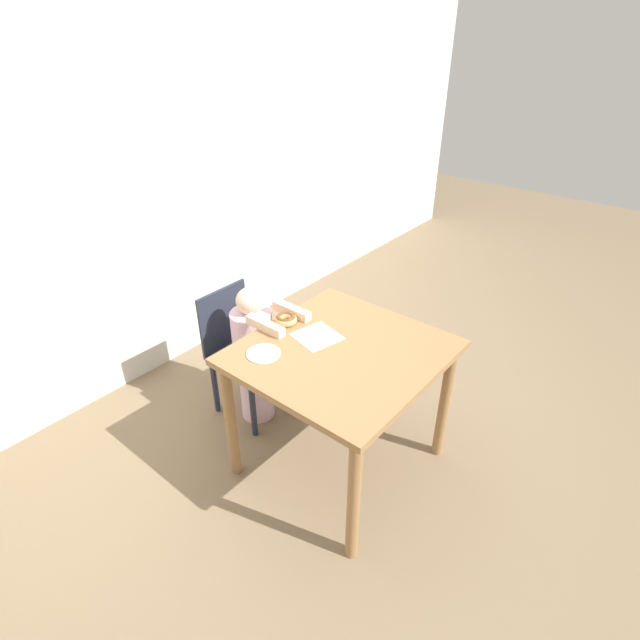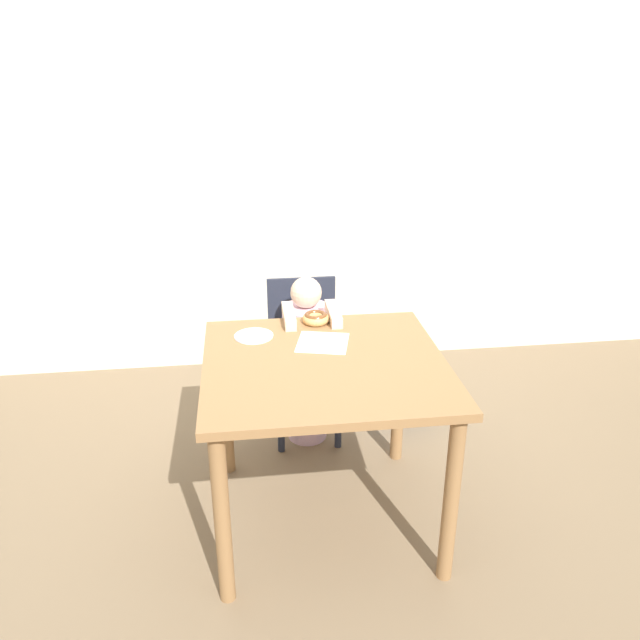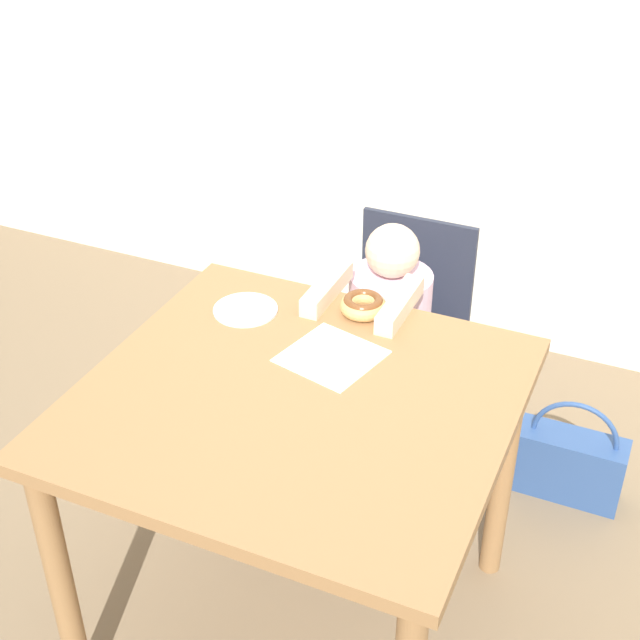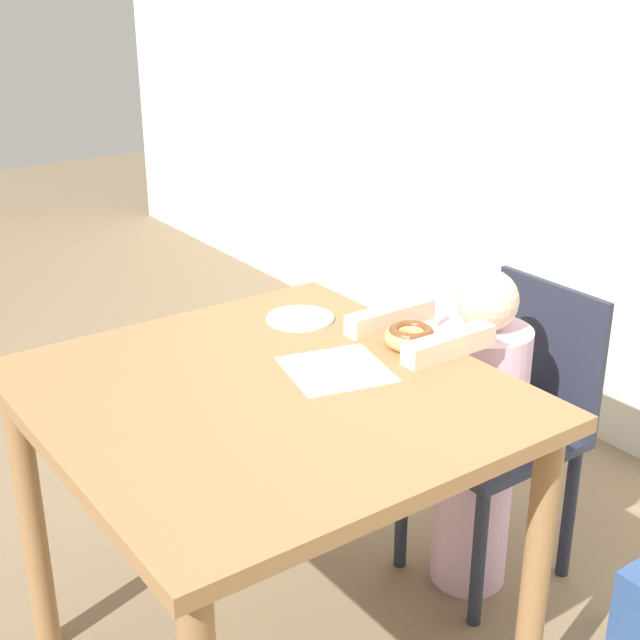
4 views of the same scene
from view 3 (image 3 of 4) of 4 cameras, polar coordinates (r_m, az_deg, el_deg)
The scene contains 9 objects.
ground_plane at distance 2.57m, azimuth -1.28°, elevation -18.68°, with size 12.00×12.00×0.00m, color #7A664C.
wall_back at distance 3.22m, azimuth 11.23°, elevation 18.42°, with size 8.00×0.05×2.50m.
dining_table at distance 2.10m, azimuth -1.50°, elevation -7.33°, with size 0.97×0.92×0.78m.
chair at distance 2.81m, azimuth 5.07°, elevation -1.81°, with size 0.36×0.41×0.82m.
child_figure at distance 2.70m, azimuth 4.27°, elevation -2.63°, with size 0.26×0.47×0.91m.
donut at distance 2.30m, azimuth 2.78°, elevation 0.99°, with size 0.12×0.12×0.05m.
napkin at distance 2.15m, azimuth 0.73°, elevation -2.33°, with size 0.25×0.25×0.00m.
handbag at distance 2.94m, azimuth 15.67°, elevation -8.77°, with size 0.33×0.13×0.36m.
plate at distance 2.33m, azimuth -4.79°, elevation 0.66°, with size 0.17×0.17×0.01m.
Camera 3 is at (0.70, -1.45, 2.01)m, focal length 50.00 mm.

